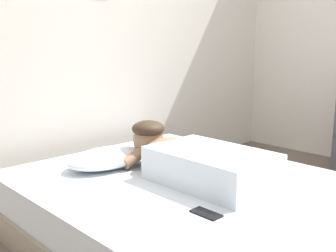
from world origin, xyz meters
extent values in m
plane|color=#66564C|center=(0.00, 0.00, 0.00)|extent=(12.22, 12.22, 0.00)
cube|color=silver|center=(0.00, 1.41, 1.25)|extent=(4.11, 0.10, 2.50)
cube|color=gray|center=(-0.17, 0.22, 0.08)|extent=(1.52, 1.94, 0.16)
cube|color=silver|center=(-0.17, 0.22, 0.25)|extent=(1.47, 1.88, 0.19)
ellipsoid|color=silver|center=(-0.33, 0.76, 0.40)|extent=(0.52, 0.32, 0.11)
cube|color=silver|center=(-0.11, 0.14, 0.44)|extent=(0.42, 0.64, 0.18)
ellipsoid|color=#8C664C|center=(-0.11, 0.48, 0.46)|extent=(0.32, 0.20, 0.16)
sphere|color=#8C664C|center=(-0.11, 0.64, 0.50)|extent=(0.19, 0.19, 0.19)
ellipsoid|color=#332619|center=(-0.11, 0.64, 0.57)|extent=(0.20, 0.20, 0.10)
cylinder|color=#8C664C|center=(-0.21, 0.62, 0.43)|extent=(0.23, 0.07, 0.14)
cylinder|color=#8C664C|center=(-0.01, 0.62, 0.43)|extent=(0.23, 0.07, 0.14)
cylinder|color=white|center=(0.05, 0.55, 0.38)|extent=(0.09, 0.09, 0.07)
torus|color=white|center=(0.11, 0.55, 0.38)|extent=(0.05, 0.01, 0.05)
cube|color=black|center=(-0.43, -0.10, 0.35)|extent=(0.07, 0.14, 0.01)
camera|label=1|loc=(-1.67, -1.15, 1.07)|focal=42.56mm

